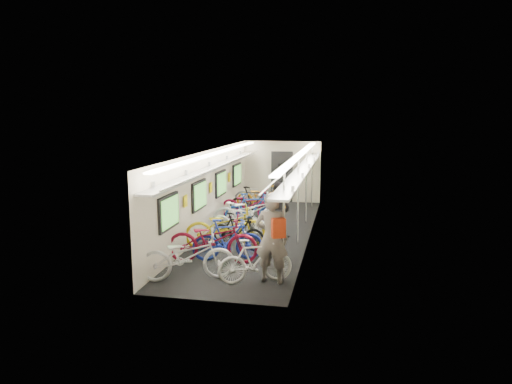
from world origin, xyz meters
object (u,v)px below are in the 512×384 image
at_px(bicycle_0, 187,256).
at_px(passenger_mid, 278,209).
at_px(passenger_near, 272,238).
at_px(bicycle_1, 228,240).
at_px(backpack, 279,228).

height_order(bicycle_0, passenger_mid, passenger_mid).
height_order(passenger_near, passenger_mid, passenger_near).
relative_size(bicycle_1, backpack, 4.42).
xyz_separation_m(bicycle_0, passenger_near, (1.74, 0.22, 0.42)).
xyz_separation_m(bicycle_1, passenger_mid, (0.87, 2.34, 0.29)).
xyz_separation_m(bicycle_1, passenger_near, (1.25, -1.21, 0.44)).
relative_size(passenger_near, passenger_mid, 1.20).
bearing_deg(backpack, bicycle_1, 106.34).
relative_size(bicycle_0, backpack, 5.22).
distance_m(passenger_near, backpack, 0.61).
relative_size(bicycle_1, passenger_near, 0.89).
bearing_deg(bicycle_0, passenger_mid, -39.53).
bearing_deg(passenger_mid, bicycle_1, 97.02).
bearing_deg(passenger_near, bicycle_1, -39.41).
distance_m(bicycle_0, bicycle_1, 1.52).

